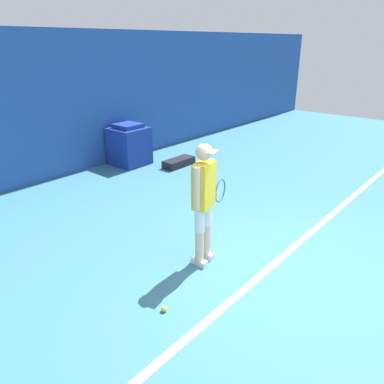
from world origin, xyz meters
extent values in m
plane|color=teal|center=(0.00, 0.00, 0.00)|extent=(24.00, 24.00, 0.00)
cube|color=#234C99|center=(0.00, 5.84, 1.58)|extent=(24.00, 0.10, 3.15)
cube|color=white|center=(0.00, 0.28, 0.01)|extent=(21.60, 0.10, 0.01)
cylinder|color=beige|center=(-0.56, 1.07, 0.26)|extent=(0.12, 0.12, 0.52)
cylinder|color=white|center=(-0.56, 1.07, 0.68)|extent=(0.14, 0.14, 0.32)
cube|color=white|center=(-0.56, 1.07, 0.04)|extent=(0.10, 0.24, 0.08)
cylinder|color=beige|center=(-0.35, 1.12, 0.26)|extent=(0.12, 0.12, 0.52)
cylinder|color=white|center=(-0.35, 1.12, 0.68)|extent=(0.14, 0.14, 0.32)
cube|color=white|center=(-0.35, 1.12, 0.04)|extent=(0.10, 0.24, 0.08)
cube|color=yellow|center=(-0.46, 1.10, 1.14)|extent=(0.38, 0.27, 0.62)
sphere|color=beige|center=(-0.46, 1.10, 1.59)|extent=(0.22, 0.22, 0.22)
cube|color=white|center=(-0.44, 1.00, 1.61)|extent=(0.20, 0.16, 0.02)
cylinder|color=beige|center=(-0.65, 1.05, 1.16)|extent=(0.09, 0.09, 0.58)
cylinder|color=beige|center=(-0.27, 1.14, 1.16)|extent=(0.09, 0.09, 0.58)
cylinder|color=black|center=(-0.17, 1.16, 0.87)|extent=(0.20, 0.07, 0.03)
torus|color=#2851B2|center=(0.09, 1.22, 0.87)|extent=(0.35, 0.10, 0.35)
sphere|color=#D1E533|center=(-1.58, 0.76, 0.03)|extent=(0.07, 0.07, 0.07)
cube|color=navy|center=(1.87, 5.33, 0.46)|extent=(0.82, 0.83, 0.92)
cube|color=navy|center=(1.87, 5.33, 0.97)|extent=(0.57, 0.58, 0.10)
cube|color=black|center=(2.53, 4.27, 0.09)|extent=(0.86, 0.35, 0.19)
camera|label=1|loc=(-4.02, -1.73, 2.89)|focal=35.00mm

